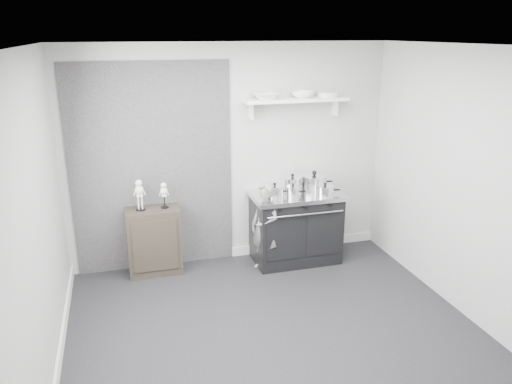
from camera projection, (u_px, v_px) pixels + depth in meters
ground at (274, 331)px, 4.91m from camera, size 4.00×4.00×0.00m
room_shell at (261, 167)px, 4.52m from camera, size 4.02×3.62×2.71m
wall_shelf at (296, 101)px, 6.04m from camera, size 1.30×0.26×0.24m
stove at (295, 226)px, 6.32m from camera, size 1.12×0.70×0.90m
side_cabinet at (154, 241)px, 6.00m from camera, size 0.63×0.37×0.82m
child at (265, 227)px, 6.01m from camera, size 0.42×0.49×1.12m
pot_front_left at (275, 191)px, 6.00m from camera, size 0.30×0.22×0.19m
pot_back_left at (292, 184)px, 6.24m from camera, size 0.34×0.25×0.23m
pot_back_right at (314, 182)px, 6.31m from camera, size 0.41×0.33×0.24m
pot_front_right at (325, 190)px, 6.08m from camera, size 0.31×0.22×0.16m
pot_front_center at (293, 192)px, 6.02m from camera, size 0.25×0.16×0.16m
skeleton_full at (139, 193)px, 5.78m from camera, size 0.12×0.08×0.42m
skeleton_torso at (164, 193)px, 5.86m from camera, size 0.10×0.06×0.36m
bowl_large at (266, 96)px, 5.91m from camera, size 0.32×0.32×0.08m
bowl_small at (302, 94)px, 6.03m from camera, size 0.27×0.27×0.08m
plate_stack at (328, 95)px, 6.12m from camera, size 0.27×0.27×0.06m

